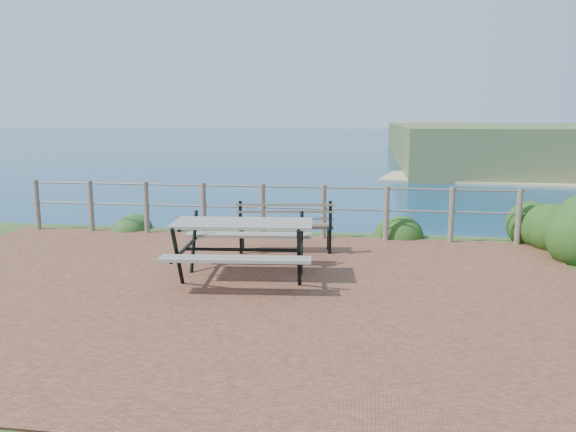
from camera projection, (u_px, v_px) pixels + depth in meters
The scene contains 8 objects.
ground at pixel (214, 290), 7.38m from camera, with size 10.00×7.00×0.12m, color brown.
ocean at pixel (368, 125), 202.21m from camera, with size 1200.00×1200.00×0.00m, color #125B71.
safety_railing at pixel (263, 207), 10.54m from camera, with size 9.40×0.10×1.00m.
picnic_table at pixel (243, 244), 7.74m from camera, with size 1.97×1.65×0.80m.
park_bench at pixel (285, 218), 9.31m from camera, with size 1.62×0.62×0.89m.
shrub_right_edge at pixel (543, 246), 9.90m from camera, with size 1.09×1.09×1.56m, color #1E4715.
shrub_lip_west at pixel (129, 229), 11.47m from camera, with size 0.72×0.72×0.45m, color #2B511E.
shrub_lip_east at pixel (403, 235), 10.83m from camera, with size 0.83×0.83×0.59m, color #1E4715.
Camera 1 is at (2.03, -6.88, 2.22)m, focal length 35.00 mm.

